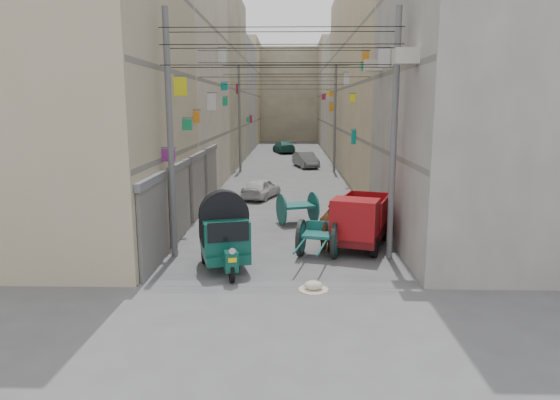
{
  "coord_description": "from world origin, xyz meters",
  "views": [
    {
      "loc": [
        0.32,
        -10.12,
        4.98
      ],
      "look_at": [
        -0.06,
        6.5,
        1.83
      ],
      "focal_mm": 32.0,
      "sensor_mm": 36.0,
      "label": 1
    }
  ],
  "objects_px": {
    "mini_truck": "(359,224)",
    "auto_rickshaw": "(224,234)",
    "feed_sack": "(313,285)",
    "distant_car_green": "(284,147)",
    "tonga_cart": "(318,238)",
    "second_cart": "(297,207)",
    "distant_car_grey": "(306,160)",
    "distant_car_white": "(261,188)",
    "horse": "(332,226)"
  },
  "relations": [
    {
      "from": "auto_rickshaw",
      "to": "tonga_cart",
      "type": "xyz_separation_m",
      "value": [
        2.95,
        1.24,
        -0.45
      ]
    },
    {
      "from": "second_cart",
      "to": "distant_car_white",
      "type": "height_order",
      "value": "second_cart"
    },
    {
      "from": "feed_sack",
      "to": "horse",
      "type": "height_order",
      "value": "horse"
    },
    {
      "from": "tonga_cart",
      "to": "horse",
      "type": "height_order",
      "value": "horse"
    },
    {
      "from": "distant_car_grey",
      "to": "distant_car_green",
      "type": "relative_size",
      "value": 0.85
    },
    {
      "from": "distant_car_grey",
      "to": "feed_sack",
      "type": "bearing_deg",
      "value": -105.85
    },
    {
      "from": "second_cart",
      "to": "distant_car_green",
      "type": "bearing_deg",
      "value": 72.96
    },
    {
      "from": "horse",
      "to": "distant_car_grey",
      "type": "distance_m",
      "value": 23.63
    },
    {
      "from": "mini_truck",
      "to": "distant_car_white",
      "type": "bearing_deg",
      "value": 130.96
    },
    {
      "from": "horse",
      "to": "distant_car_white",
      "type": "bearing_deg",
      "value": -65.27
    },
    {
      "from": "auto_rickshaw",
      "to": "distant_car_green",
      "type": "xyz_separation_m",
      "value": [
        1.26,
        38.77,
        -0.45
      ]
    },
    {
      "from": "mini_truck",
      "to": "distant_car_green",
      "type": "bearing_deg",
      "value": 113.8
    },
    {
      "from": "mini_truck",
      "to": "horse",
      "type": "bearing_deg",
      "value": -170.6
    },
    {
      "from": "distant_car_white",
      "to": "distant_car_green",
      "type": "height_order",
      "value": "distant_car_green"
    },
    {
      "from": "feed_sack",
      "to": "distant_car_white",
      "type": "bearing_deg",
      "value": 99.25
    },
    {
      "from": "auto_rickshaw",
      "to": "distant_car_green",
      "type": "distance_m",
      "value": 38.79
    },
    {
      "from": "horse",
      "to": "distant_car_green",
      "type": "height_order",
      "value": "horse"
    },
    {
      "from": "tonga_cart",
      "to": "feed_sack",
      "type": "distance_m",
      "value": 3.1
    },
    {
      "from": "feed_sack",
      "to": "distant_car_green",
      "type": "bearing_deg",
      "value": 92.0
    },
    {
      "from": "second_cart",
      "to": "distant_car_green",
      "type": "relative_size",
      "value": 0.42
    },
    {
      "from": "auto_rickshaw",
      "to": "mini_truck",
      "type": "height_order",
      "value": "mini_truck"
    },
    {
      "from": "auto_rickshaw",
      "to": "mini_truck",
      "type": "distance_m",
      "value": 4.92
    },
    {
      "from": "mini_truck",
      "to": "second_cart",
      "type": "relative_size",
      "value": 2.02
    },
    {
      "from": "mini_truck",
      "to": "auto_rickshaw",
      "type": "bearing_deg",
      "value": -135.64
    },
    {
      "from": "horse",
      "to": "distant_car_white",
      "type": "distance_m",
      "value": 10.16
    },
    {
      "from": "second_cart",
      "to": "distant_car_white",
      "type": "distance_m",
      "value": 6.23
    },
    {
      "from": "tonga_cart",
      "to": "feed_sack",
      "type": "bearing_deg",
      "value": -82.11
    },
    {
      "from": "auto_rickshaw",
      "to": "distant_car_grey",
      "type": "distance_m",
      "value": 26.11
    },
    {
      "from": "feed_sack",
      "to": "distant_car_grey",
      "type": "distance_m",
      "value": 27.73
    },
    {
      "from": "distant_car_green",
      "to": "distant_car_white",
      "type": "bearing_deg",
      "value": 75.03
    },
    {
      "from": "auto_rickshaw",
      "to": "feed_sack",
      "type": "xyz_separation_m",
      "value": [
        2.68,
        -1.81,
        -0.97
      ]
    },
    {
      "from": "feed_sack",
      "to": "distant_car_green",
      "type": "relative_size",
      "value": 0.11
    },
    {
      "from": "auto_rickshaw",
      "to": "tonga_cart",
      "type": "distance_m",
      "value": 3.23
    },
    {
      "from": "horse",
      "to": "distant_car_grey",
      "type": "xyz_separation_m",
      "value": [
        -0.25,
        23.63,
        -0.19
      ]
    },
    {
      "from": "auto_rickshaw",
      "to": "second_cart",
      "type": "height_order",
      "value": "auto_rickshaw"
    },
    {
      "from": "tonga_cart",
      "to": "horse",
      "type": "xyz_separation_m",
      "value": [
        0.54,
        1.04,
        0.17
      ]
    },
    {
      "from": "horse",
      "to": "distant_car_white",
      "type": "xyz_separation_m",
      "value": [
        -3.05,
        9.69,
        -0.26
      ]
    },
    {
      "from": "auto_rickshaw",
      "to": "horse",
      "type": "xyz_separation_m",
      "value": [
        3.49,
        2.28,
        -0.28
      ]
    },
    {
      "from": "tonga_cart",
      "to": "distant_car_white",
      "type": "height_order",
      "value": "tonga_cart"
    },
    {
      "from": "tonga_cart",
      "to": "distant_car_white",
      "type": "distance_m",
      "value": 11.02
    },
    {
      "from": "tonga_cart",
      "to": "horse",
      "type": "relative_size",
      "value": 1.5
    },
    {
      "from": "distant_car_grey",
      "to": "distant_car_white",
      "type": "bearing_deg",
      "value": -116.05
    },
    {
      "from": "tonga_cart",
      "to": "mini_truck",
      "type": "xyz_separation_m",
      "value": [
        1.49,
        0.88,
        0.28
      ]
    },
    {
      "from": "tonga_cart",
      "to": "feed_sack",
      "type": "height_order",
      "value": "tonga_cart"
    },
    {
      "from": "mini_truck",
      "to": "distant_car_grey",
      "type": "bearing_deg",
      "value": 111.74
    },
    {
      "from": "auto_rickshaw",
      "to": "distant_car_white",
      "type": "relative_size",
      "value": 0.85
    },
    {
      "from": "feed_sack",
      "to": "horse",
      "type": "distance_m",
      "value": 4.22
    },
    {
      "from": "second_cart",
      "to": "feed_sack",
      "type": "relative_size",
      "value": 3.64
    },
    {
      "from": "tonga_cart",
      "to": "horse",
      "type": "bearing_deg",
      "value": 75.62
    },
    {
      "from": "second_cart",
      "to": "distant_car_white",
      "type": "xyz_separation_m",
      "value": [
        -1.89,
        5.94,
        -0.16
      ]
    }
  ]
}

